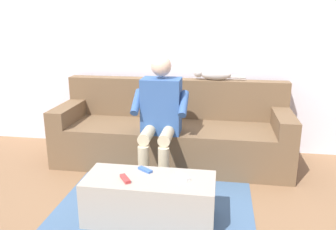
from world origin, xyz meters
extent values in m
plane|color=#846042|center=(0.00, 0.60, 0.00)|extent=(8.00, 8.00, 0.00)
cube|color=silver|center=(0.00, -0.60, 1.30)|extent=(5.21, 0.06, 2.60)
cube|color=brown|center=(0.00, 0.00, 0.21)|extent=(2.07, 0.62, 0.43)
cube|color=brown|center=(0.00, -0.39, 0.43)|extent=(2.44, 0.17, 0.86)
cube|color=brown|center=(-1.13, 0.00, 0.30)|extent=(0.19, 0.62, 0.60)
cube|color=brown|center=(1.13, 0.00, 0.30)|extent=(0.19, 0.62, 0.60)
cube|color=#A89E8E|center=(0.00, 1.04, 0.18)|extent=(0.98, 0.42, 0.35)
cube|color=#335693|center=(0.06, 0.18, 0.69)|extent=(0.37, 0.26, 0.53)
sphere|color=beige|center=(0.06, 0.18, 1.07)|extent=(0.19, 0.19, 0.19)
cylinder|color=#C6B793|center=(-0.03, 0.38, 0.48)|extent=(0.11, 0.41, 0.11)
cylinder|color=#C6B793|center=(0.15, 0.38, 0.48)|extent=(0.11, 0.41, 0.11)
cylinder|color=#C6B793|center=(-0.03, 0.59, 0.21)|extent=(0.10, 0.10, 0.43)
cylinder|color=#C6B793|center=(0.15, 0.59, 0.21)|extent=(0.10, 0.10, 0.43)
cylinder|color=#335693|center=(-0.16, 0.26, 0.74)|extent=(0.08, 0.27, 0.22)
cylinder|color=#335693|center=(0.28, 0.26, 0.74)|extent=(0.08, 0.27, 0.22)
ellipsoid|color=silver|center=(-0.44, -0.39, 0.92)|extent=(0.33, 0.13, 0.12)
sphere|color=silver|center=(-0.25, -0.39, 0.94)|extent=(0.11, 0.11, 0.11)
cone|color=silver|center=(-0.26, -0.42, 0.98)|extent=(0.04, 0.04, 0.03)
cone|color=silver|center=(-0.26, -0.37, 0.98)|extent=(0.04, 0.04, 0.03)
cylinder|color=silver|center=(-0.66, -0.39, 0.90)|extent=(0.18, 0.03, 0.03)
cube|color=#B73333|center=(0.17, 1.10, 0.36)|extent=(0.11, 0.14, 0.02)
cube|color=white|center=(-0.25, 0.99, 0.37)|extent=(0.12, 0.13, 0.02)
cube|color=#3860B7|center=(0.06, 0.92, 0.36)|extent=(0.13, 0.11, 0.02)
cube|color=#426084|center=(0.00, 0.88, 0.00)|extent=(1.60, 1.59, 0.01)
camera|label=1|loc=(-0.50, 3.32, 1.50)|focal=36.59mm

